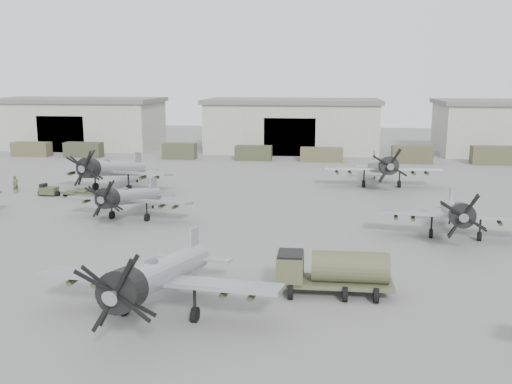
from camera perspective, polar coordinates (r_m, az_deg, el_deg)
ground at (r=37.09m, az=-2.55°, el=-7.92°), size 220.00×220.00×0.00m
hangar_left at (r=106.31m, az=-17.39°, el=6.63°), size 29.00×14.80×8.70m
hangar_center at (r=96.96m, az=3.66°, el=6.71°), size 29.00×14.80×8.70m
support_truck_0 at (r=97.09m, az=-21.53°, el=4.01°), size 5.98×2.20×2.22m
support_truck_1 at (r=93.26m, az=-16.86°, el=4.07°), size 5.81×2.20×2.31m
support_truck_2 at (r=88.12m, az=-7.63°, el=4.09°), size 5.01×2.20×2.41m
support_truck_3 at (r=85.94m, az=-0.25°, el=3.93°), size 5.48×2.20×2.18m
support_truck_4 at (r=85.24m, az=6.59°, el=3.74°), size 6.29×2.20×2.04m
support_truck_5 at (r=86.07m, az=15.33°, el=3.64°), size 5.78×2.20×2.50m
support_truck_6 at (r=88.45m, az=22.78°, el=3.40°), size 6.55×2.20×2.63m
aircraft_near_1 at (r=29.74m, az=-9.88°, el=-8.25°), size 12.99×11.69×5.17m
aircraft_mid_1 at (r=50.69m, az=-12.70°, el=-0.51°), size 11.35×10.21×4.50m
aircraft_mid_2 at (r=46.08m, az=19.43°, el=-1.96°), size 11.83×10.64×4.70m
aircraft_far_0 at (r=63.95m, az=-14.36°, el=2.25°), size 13.80×12.42×5.48m
aircraft_far_1 at (r=65.76m, az=12.52°, el=2.50°), size 13.24×11.92×5.29m
fuel_tanker at (r=33.19m, az=7.70°, el=-7.70°), size 6.64×3.07×2.55m
tug_trailer at (r=63.21m, az=-18.92°, el=0.04°), size 6.52×1.65×1.30m
ground_crew at (r=66.37m, az=-22.91°, el=0.69°), size 0.71×0.83×1.93m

